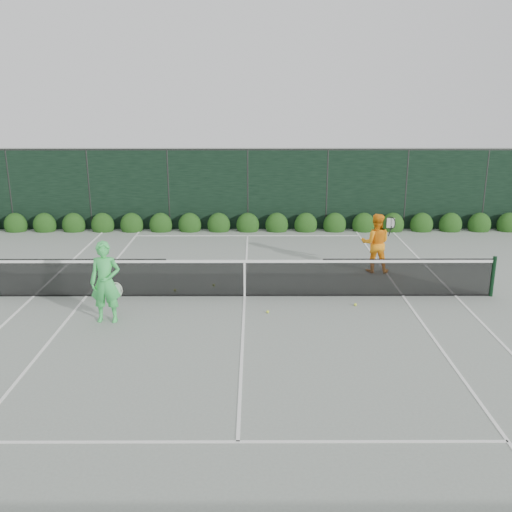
{
  "coord_description": "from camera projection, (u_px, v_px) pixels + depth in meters",
  "views": [
    {
      "loc": [
        0.26,
        -13.92,
        5.14
      ],
      "look_at": [
        0.3,
        0.3,
        1.0
      ],
      "focal_mm": 40.0,
      "sensor_mm": 36.0,
      "label": 1
    }
  ],
  "objects": [
    {
      "name": "windscreen_fence",
      "position": [
        242.0,
        273.0,
        11.77
      ],
      "size": [
        32.0,
        21.07,
        3.06
      ],
      "color": "black",
      "rests_on": "ground"
    },
    {
      "name": "player_woman",
      "position": [
        106.0,
        282.0,
        12.95
      ],
      "size": [
        0.7,
        0.46,
        1.9
      ],
      "rotation": [
        0.0,
        0.0,
        -0.01
      ],
      "color": "#3CCF59",
      "rests_on": "ground"
    },
    {
      "name": "court_lines",
      "position": [
        245.0,
        296.0,
        14.8
      ],
      "size": [
        11.03,
        23.83,
        0.01
      ],
      "color": "white",
      "rests_on": "ground"
    },
    {
      "name": "tennis_net",
      "position": [
        244.0,
        277.0,
        14.65
      ],
      "size": [
        12.9,
        0.1,
        1.07
      ],
      "color": "black",
      "rests_on": "ground"
    },
    {
      "name": "tennis_balls",
      "position": [
        251.0,
        297.0,
        14.62
      ],
      "size": [
        4.69,
        2.02,
        0.07
      ],
      "color": "#DCF235",
      "rests_on": "ground"
    },
    {
      "name": "ground",
      "position": [
        245.0,
        296.0,
        14.8
      ],
      "size": [
        80.0,
        80.0,
        0.0
      ],
      "primitive_type": "plane",
      "color": "gray",
      "rests_on": "ground"
    },
    {
      "name": "hedge_row",
      "position": [
        248.0,
        225.0,
        21.6
      ],
      "size": [
        31.66,
        0.65,
        0.94
      ],
      "color": "#13390F",
      "rests_on": "ground"
    },
    {
      "name": "player_man",
      "position": [
        376.0,
        243.0,
        16.57
      ],
      "size": [
        0.94,
        0.78,
        1.74
      ],
      "rotation": [
        0.0,
        0.0,
        2.99
      ],
      "color": "orange",
      "rests_on": "ground"
    }
  ]
}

